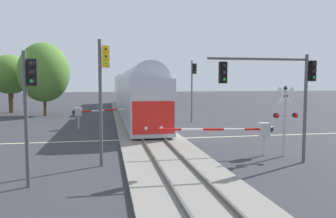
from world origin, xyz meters
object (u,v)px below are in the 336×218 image
at_px(traffic_signal_near_right, 278,81).
at_px(crossing_gate_near, 251,130).
at_px(crossing_signal_mast, 285,113).
at_px(traffic_signal_near_left, 29,97).
at_px(oak_behind_train, 44,72).
at_px(crossing_gate_far, 87,112).
at_px(traffic_signal_median, 103,82).
at_px(pine_left_background, 10,75).
at_px(commuter_train, 132,92).
at_px(traffic_signal_far_side, 193,81).

bearing_deg(traffic_signal_near_right, crossing_gate_near, 106.00).
height_order(crossing_gate_near, traffic_signal_near_right, traffic_signal_near_right).
distance_m(crossing_signal_mast, traffic_signal_near_left, 12.59).
bearing_deg(traffic_signal_near_right, crossing_signal_mast, 48.77).
relative_size(traffic_signal_near_left, oak_behind_train, 0.60).
height_order(crossing_gate_far, oak_behind_train, oak_behind_train).
bearing_deg(traffic_signal_near_right, traffic_signal_median, 172.37).
bearing_deg(oak_behind_train, crossing_gate_near, -58.65).
height_order(traffic_signal_median, oak_behind_train, oak_behind_train).
height_order(crossing_signal_mast, pine_left_background, pine_left_background).
relative_size(commuter_train, traffic_signal_near_left, 8.15).
xyz_separation_m(traffic_signal_median, traffic_signal_near_right, (8.26, -1.11, 0.06)).
height_order(crossing_signal_mast, traffic_signal_far_side, traffic_signal_far_side).
bearing_deg(oak_behind_train, traffic_signal_near_left, -81.05).
relative_size(traffic_signal_near_left, pine_left_background, 0.69).
height_order(crossing_gate_far, traffic_signal_near_left, traffic_signal_near_left).
height_order(crossing_signal_mast, traffic_signal_median, traffic_signal_median).
bearing_deg(crossing_signal_mast, traffic_signal_far_side, 93.56).
bearing_deg(crossing_gate_far, oak_behind_train, 114.92).
height_order(traffic_signal_near_right, pine_left_background, pine_left_background).
bearing_deg(traffic_signal_median, crossing_gate_far, 96.74).
distance_m(traffic_signal_far_side, oak_behind_train, 18.08).
height_order(traffic_signal_near_right, oak_behind_train, oak_behind_train).
relative_size(crossing_gate_far, traffic_signal_far_side, 0.99).
bearing_deg(crossing_signal_mast, traffic_signal_near_left, -166.12).
bearing_deg(crossing_signal_mast, oak_behind_train, 123.86).
distance_m(crossing_gate_near, traffic_signal_far_side, 15.37).
distance_m(commuter_train, traffic_signal_near_right, 26.40).
height_order(traffic_signal_median, traffic_signal_near_right, traffic_signal_median).
distance_m(traffic_signal_median, oak_behind_train, 25.94).
relative_size(crossing_gate_near, traffic_signal_near_left, 1.23).
xyz_separation_m(traffic_signal_near_left, traffic_signal_median, (2.68, 2.70, 0.53)).
height_order(crossing_gate_near, oak_behind_train, oak_behind_train).
height_order(crossing_gate_near, traffic_signal_median, traffic_signal_median).
distance_m(crossing_gate_near, crossing_gate_far, 15.55).
bearing_deg(traffic_signal_near_right, crossing_gate_far, 124.54).
bearing_deg(crossing_gate_far, traffic_signal_median, -83.26).
bearing_deg(traffic_signal_near_left, crossing_gate_far, 85.94).
xyz_separation_m(crossing_gate_near, oak_behind_train, (-14.78, 24.26, 3.69)).
xyz_separation_m(crossing_gate_near, traffic_signal_far_side, (0.79, 15.11, 2.66)).
distance_m(traffic_signal_median, pine_left_background, 32.16).
bearing_deg(traffic_signal_near_right, oak_behind_train, 120.41).
distance_m(traffic_signal_median, traffic_signal_near_right, 8.33).
xyz_separation_m(traffic_signal_near_right, oak_behind_train, (-15.30, 26.06, 1.04)).
bearing_deg(pine_left_background, crossing_gate_near, -55.79).
xyz_separation_m(commuter_train, traffic_signal_median, (-3.13, -24.76, 1.20)).
bearing_deg(oak_behind_train, pine_left_background, 135.92).
height_order(commuter_train, pine_left_background, pine_left_background).
xyz_separation_m(crossing_gate_far, traffic_signal_far_side, (10.09, 2.65, 2.64)).
xyz_separation_m(oak_behind_train, pine_left_background, (-5.01, 4.85, -0.16)).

